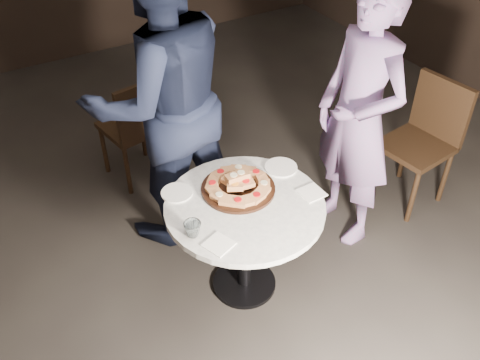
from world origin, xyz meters
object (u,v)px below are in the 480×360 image
(diner_navy, at_px, (161,100))
(diner_teal, at_px, (359,119))
(focaccia_pile, at_px, (238,184))
(chair_right, at_px, (426,134))
(chair_far, at_px, (137,124))
(table, at_px, (245,221))
(water_glass, at_px, (193,229))
(serving_board, at_px, (238,189))

(diner_navy, relative_size, diner_teal, 1.14)
(focaccia_pile, xyz_separation_m, chair_right, (1.47, 0.01, -0.18))
(chair_far, bearing_deg, table, 85.52)
(table, distance_m, diner_teal, 0.91)
(water_glass, height_order, chair_right, chair_right)
(chair_right, bearing_deg, water_glass, -91.18)
(diner_teal, bearing_deg, chair_far, -142.41)
(focaccia_pile, height_order, diner_teal, diner_teal)
(chair_far, xyz_separation_m, chair_right, (1.62, -1.15, 0.02))
(chair_far, bearing_deg, diner_navy, 78.89)
(serving_board, distance_m, water_glass, 0.42)
(diner_navy, bearing_deg, serving_board, 105.17)
(serving_board, xyz_separation_m, water_glass, (-0.37, -0.19, 0.03))
(table, distance_m, diner_navy, 0.85)
(chair_right, height_order, diner_teal, diner_teal)
(table, xyz_separation_m, diner_navy, (-0.13, 0.72, 0.43))
(chair_right, xyz_separation_m, diner_navy, (-1.63, 0.59, 0.45))
(focaccia_pile, bearing_deg, chair_far, 97.14)
(serving_board, xyz_separation_m, focaccia_pile, (-0.00, 0.00, 0.04))
(chair_far, relative_size, diner_navy, 0.44)
(diner_navy, bearing_deg, chair_far, -91.19)
(chair_far, xyz_separation_m, diner_teal, (0.96, -1.16, 0.36))
(chair_right, bearing_deg, focaccia_pile, -97.01)
(diner_teal, bearing_deg, diner_navy, -123.88)
(serving_board, relative_size, diner_navy, 0.21)
(table, height_order, serving_board, serving_board)
(water_glass, height_order, diner_navy, diner_navy)
(table, relative_size, diner_navy, 0.57)
(serving_board, height_order, chair_right, chair_right)
(serving_board, height_order, diner_navy, diner_navy)
(table, bearing_deg, serving_board, 75.94)
(water_glass, xyz_separation_m, chair_far, (0.23, 1.34, -0.20))
(water_glass, bearing_deg, diner_navy, 74.93)
(table, bearing_deg, focaccia_pile, 76.03)
(focaccia_pile, relative_size, chair_right, 0.41)
(table, distance_m, chair_right, 1.51)
(serving_board, relative_size, chair_far, 0.48)
(chair_right, bearing_deg, diner_teal, -96.22)
(water_glass, relative_size, chair_right, 0.10)
(serving_board, relative_size, chair_right, 0.46)
(focaccia_pile, height_order, chair_right, chair_right)
(serving_board, relative_size, diner_teal, 0.24)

